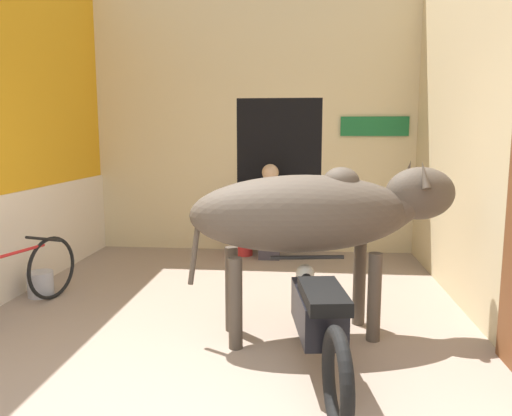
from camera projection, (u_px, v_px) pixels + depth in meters
The scene contains 8 objects.
wall_back_with_doorway at pixel (264, 138), 7.24m from camera, with size 4.49×0.93×3.83m.
wall_right_with_door at pixel (486, 109), 4.44m from camera, with size 0.22×4.57×3.83m.
cow at pixel (318, 214), 4.04m from camera, with size 2.26×1.05×1.46m.
motorcycle_near at pixel (318, 318), 3.44m from camera, with size 0.58×1.92×0.73m.
bicycle at pixel (13, 280), 4.61m from camera, with size 0.55×1.58×0.65m.
shopkeeper_seated at pixel (270, 208), 6.71m from camera, with size 0.40×0.34×1.27m.
plastic_stool at pixel (244, 237), 6.89m from camera, with size 0.34×0.34×0.47m.
bucket at pixel (41, 284), 5.16m from camera, with size 0.26×0.26×0.26m.
Camera 1 is at (0.72, -2.46, 1.67)m, focal length 35.00 mm.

